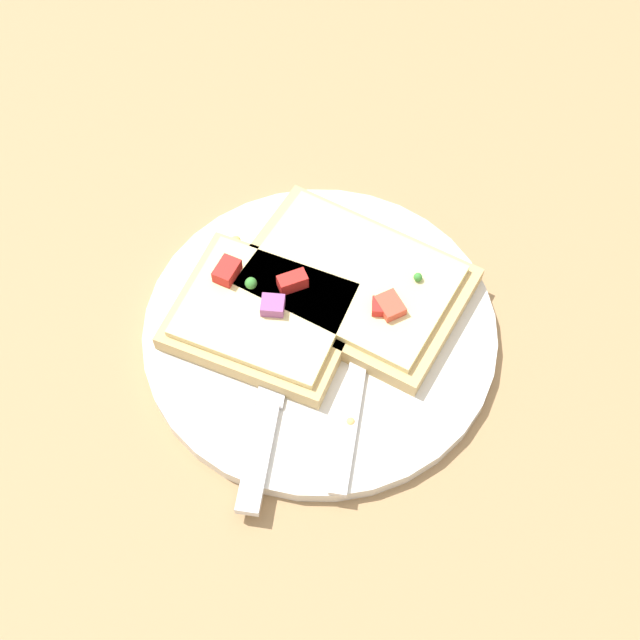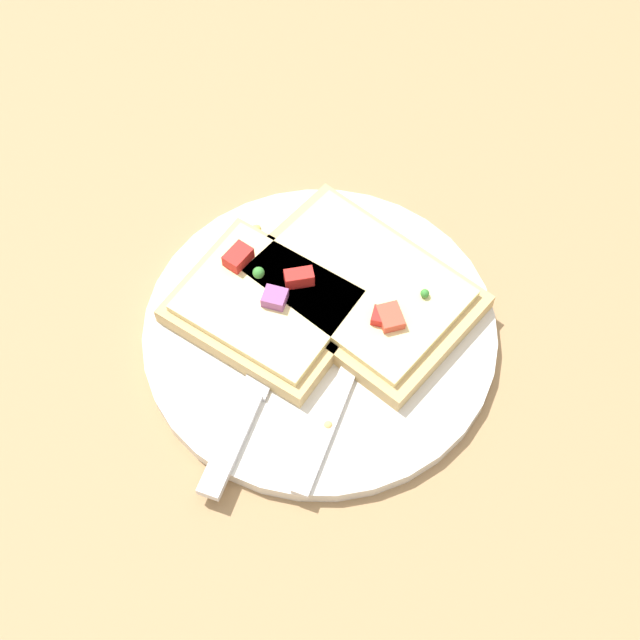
% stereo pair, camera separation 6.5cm
% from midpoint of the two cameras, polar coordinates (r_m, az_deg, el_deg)
% --- Properties ---
extents(ground_plane, '(4.00, 4.00, 0.00)m').
position_cam_midpoint_polar(ground_plane, '(0.67, -2.77, -1.20)').
color(ground_plane, '#9E7A51').
extents(plate, '(0.26, 0.26, 0.01)m').
position_cam_midpoint_polar(plate, '(0.67, -2.79, -0.94)').
color(plate, silver).
rests_on(plate, ground).
extents(fork, '(0.07, 0.20, 0.01)m').
position_cam_midpoint_polar(fork, '(0.65, -0.23, -2.05)').
color(fork, silver).
rests_on(fork, plate).
extents(knife, '(0.07, 0.21, 0.01)m').
position_cam_midpoint_polar(knife, '(0.64, -6.11, -4.98)').
color(knife, silver).
rests_on(knife, plate).
extents(pizza_slice_main, '(0.20, 0.19, 0.03)m').
position_cam_midpoint_polar(pizza_slice_main, '(0.67, -0.77, 2.17)').
color(pizza_slice_main, tan).
rests_on(pizza_slice_main, plate).
extents(pizza_slice_corner, '(0.16, 0.15, 0.03)m').
position_cam_midpoint_polar(pizza_slice_corner, '(0.66, -6.43, 0.14)').
color(pizza_slice_corner, tan).
rests_on(pizza_slice_corner, plate).
extents(crumb_scatter, '(0.08, 0.20, 0.01)m').
position_cam_midpoint_polar(crumb_scatter, '(0.69, -4.24, 3.56)').
color(crumb_scatter, tan).
rests_on(crumb_scatter, plate).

